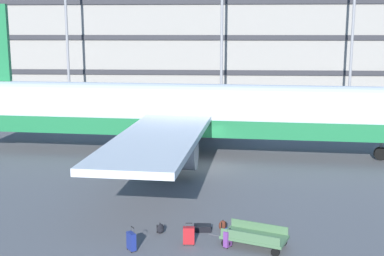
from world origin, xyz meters
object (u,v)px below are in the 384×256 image
object	(u,v)px
backpack_navy	(227,232)
baggage_cart	(254,237)
suitcase_black	(203,228)
suitcase_small	(228,239)
airliner	(191,112)
suitcase_laid_flat	(189,235)
backpack_silver	(223,225)
suitcase_teal	(131,241)
backpack_purple	(160,229)

from	to	relation	value
backpack_navy	baggage_cart	bearing A→B (deg)	-40.85
suitcase_black	suitcase_small	world-z (taller)	suitcase_small
suitcase_black	backpack_navy	xyz separation A→B (m)	(1.07, -0.62, 0.08)
suitcase_small	backpack_navy	size ratio (longest dim) A/B	1.68
airliner	suitcase_small	bearing A→B (deg)	-81.47
suitcase_laid_flat	backpack_silver	bearing A→B (deg)	49.27
baggage_cart	suitcase_small	bearing A→B (deg)	-173.32
suitcase_teal	backpack_silver	distance (m)	4.36
airliner	backpack_purple	bearing A→B (deg)	-91.98
baggage_cart	suitcase_black	bearing A→B (deg)	144.21
suitcase_teal	suitcase_laid_flat	size ratio (longest dim) A/B	1.08
suitcase_black	backpack_silver	distance (m)	0.90
suitcase_black	backpack_purple	size ratio (longest dim) A/B	1.66
backpack_silver	baggage_cart	size ratio (longest dim) A/B	0.15
backpack_navy	baggage_cart	size ratio (longest dim) A/B	0.15
suitcase_laid_flat	backpack_silver	distance (m)	2.16
suitcase_laid_flat	backpack_navy	xyz separation A→B (m)	(1.59, 0.89, -0.20)
suitcase_black	backpack_navy	bearing A→B (deg)	-29.82
airliner	backpack_navy	bearing A→B (deg)	-80.92
suitcase_teal	backpack_silver	world-z (taller)	suitcase_teal
suitcase_small	backpack_navy	world-z (taller)	suitcase_small
backpack_purple	suitcase_small	bearing A→B (deg)	-24.03
suitcase_teal	baggage_cart	world-z (taller)	suitcase_teal
baggage_cart	airliner	bearing A→B (deg)	102.39
suitcase_black	suitcase_small	xyz separation A→B (m)	(1.09, -1.70, 0.25)
suitcase_black	suitcase_laid_flat	world-z (taller)	suitcase_laid_flat
suitcase_small	baggage_cart	size ratio (longest dim) A/B	0.25
suitcase_small	suitcase_laid_flat	distance (m)	1.62
suitcase_teal	suitcase_laid_flat	bearing A→B (deg)	17.57
suitcase_small	backpack_purple	xyz separation A→B (m)	(-2.91, 1.30, -0.17)
suitcase_small	backpack_purple	size ratio (longest dim) A/B	1.68
suitcase_laid_flat	backpack_navy	bearing A→B (deg)	29.30
airliner	baggage_cart	bearing A→B (deg)	-77.61
backpack_purple	backpack_silver	xyz separation A→B (m)	(2.71, 0.52, 0.01)
suitcase_laid_flat	suitcase_black	bearing A→B (deg)	71.06
airliner	suitcase_small	size ratio (longest dim) A/B	48.24
backpack_purple	backpack_silver	distance (m)	2.76
backpack_purple	baggage_cart	size ratio (longest dim) A/B	0.15
suitcase_teal	suitcase_black	distance (m)	3.58
suitcase_small	backpack_navy	xyz separation A→B (m)	(-0.01, 1.08, -0.17)
backpack_purple	backpack_silver	size ratio (longest dim) A/B	0.95
airliner	suitcase_small	xyz separation A→B (m)	(2.40, -16.03, -2.62)
suitcase_laid_flat	backpack_purple	world-z (taller)	suitcase_laid_flat
suitcase_black	suitcase_small	distance (m)	2.03
suitcase_small	backpack_navy	bearing A→B (deg)	90.75
airliner	suitcase_black	bearing A→B (deg)	-84.75
backpack_navy	baggage_cart	distance (m)	1.47
suitcase_black	backpack_purple	xyz separation A→B (m)	(-1.83, -0.40, 0.08)
airliner	suitcase_laid_flat	size ratio (longest dim) A/B	42.85
airliner	backpack_silver	distance (m)	14.65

